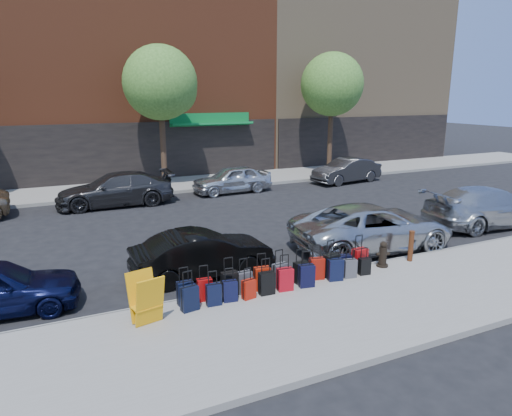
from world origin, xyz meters
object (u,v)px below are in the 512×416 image
fire_hydrant (383,255)px  car_near_1 (203,254)px  car_near_2 (372,227)px  suitcase_front_5 (280,275)px  display_rack (146,299)px  car_far_2 (232,179)px  car_near_3 (489,207)px  car_far_3 (346,170)px  tree_right (334,86)px  car_far_1 (115,189)px  bollard (411,246)px  tree_center (163,85)px

fire_hydrant → car_near_1: 5.14m
fire_hydrant → car_near_2: car_near_2 is taller
suitcase_front_5 → display_rack: bearing=-179.7°
car_far_2 → car_near_3: bearing=31.5°
fire_hydrant → car_near_2: size_ratio=0.14×
display_rack → car_near_1: 3.12m
display_rack → car_far_2: 14.13m
fire_hydrant → car_far_2: car_far_2 is taller
fire_hydrant → car_far_2: bearing=107.9°
fire_hydrant → car_far_3: car_far_3 is taller
car_near_3 → suitcase_front_5: bearing=105.4°
tree_right → car_near_3: (-1.10, -12.34, -4.65)m
tree_right → suitcase_front_5: bearing=-128.0°
car_near_3 → car_far_2: (-6.66, 9.85, -0.07)m
car_far_1 → car_far_3: (12.87, 0.18, -0.05)m
tree_right → car_far_2: 9.41m
display_rack → car_near_3: (13.61, 2.45, 0.07)m
car_far_2 → suitcase_front_5: bearing=-18.7°
tree_right → fire_hydrant: size_ratio=9.70×
bollard → car_far_2: 11.86m
tree_center → car_near_1: 13.51m
car_near_3 → tree_center: bearing=41.7°
fire_hydrant → car_near_3: 7.05m
tree_right → display_rack: size_ratio=6.58×
tree_center → tree_right: bearing=0.0°
display_rack → car_near_1: bearing=35.9°
bollard → car_far_3: 13.12m
display_rack → car_far_1: 11.98m
tree_center → car_far_1: bearing=-137.5°
tree_center → display_rack: tree_center is taller
suitcase_front_5 → car_far_3: bearing=40.2°
suitcase_front_5 → car_near_1: size_ratio=0.25×
bollard → display_rack: display_rack is taller
car_near_2 → fire_hydrant: bearing=155.0°
car_near_3 → car_far_3: size_ratio=1.25×
car_near_3 → tree_right: bearing=-0.6°
bollard → car_near_1: 6.11m
tree_center → car_far_3: (9.75, -2.69, -4.72)m
car_near_2 → car_far_1: (-6.74, 9.75, 0.00)m
suitcase_front_5 → car_far_3: car_far_3 is taller
fire_hydrant → car_far_2: (0.11, 11.83, 0.20)m
car_far_1 → car_far_2: car_far_1 is taller
fire_hydrant → car_far_1: car_far_1 is taller
fire_hydrant → car_near_3: size_ratio=0.14×
car_far_1 → car_far_2: size_ratio=1.26×
tree_center → car_near_2: size_ratio=1.35×
tree_center → display_rack: size_ratio=6.58×
tree_center → car_near_1: bearing=-99.8°
car_near_2 → car_far_2: car_near_2 is taller
display_rack → car_far_2: bearing=47.8°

